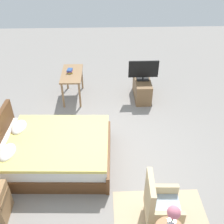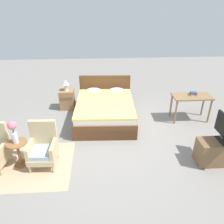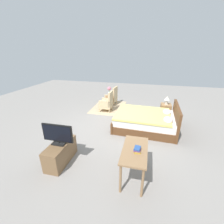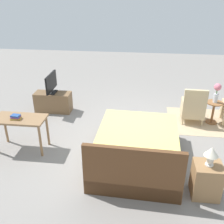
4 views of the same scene
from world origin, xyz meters
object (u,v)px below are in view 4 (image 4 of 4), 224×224
table_lamp (211,154)px  nightstand (206,180)px  armchair_by_window_right (193,108)px  side_table (213,110)px  vanity_desk (20,123)px  tv_stand (53,102)px  tv_flatscreen (51,83)px  book_stack (16,117)px  bed (137,149)px  flower_vase (217,91)px

table_lamp → nightstand: bearing=-90.0°
armchair_by_window_right → side_table: armchair_by_window_right is taller
armchair_by_window_right → vanity_desk: (3.69, 1.63, 0.24)m
nightstand → tv_stand: (3.46, -2.77, -0.03)m
armchair_by_window_right → table_lamp: size_ratio=2.79×
nightstand → vanity_desk: vanity_desk is taller
side_table → tv_flatscreen: (4.13, -0.18, 0.45)m
tv_stand → table_lamp: bearing=141.3°
armchair_by_window_right → book_stack: bearing=24.2°
tv_flatscreen → bed: bearing=138.9°
flower_vase → table_lamp: (0.67, 2.59, -0.04)m
side_table → flower_vase: size_ratio=1.17×
flower_vase → book_stack: size_ratio=2.25×
armchair_by_window_right → bed: bearing=54.0°
tv_stand → book_stack: book_stack is taller
bed → table_lamp: size_ratio=6.58×
flower_vase → nightstand: 2.73m
nightstand → book_stack: 3.69m
armchair_by_window_right → tv_flatscreen: bearing=-3.2°
armchair_by_window_right → book_stack: armchair_by_window_right is taller
nightstand → book_stack: book_stack is taller
flower_vase → book_stack: flower_vase is taller
flower_vase → table_lamp: bearing=75.4°
bed → side_table: size_ratio=3.89×
tv_flatscreen → side_table: bearing=177.5°
nightstand → tv_flatscreen: tv_flatscreen is taller
flower_vase → table_lamp: flower_vase is taller
flower_vase → vanity_desk: bearing=21.5°
armchair_by_window_right → nightstand: size_ratio=1.54×
flower_vase → book_stack: (4.23, 1.70, -0.08)m
armchair_by_window_right → tv_flatscreen: size_ratio=1.21×
vanity_desk → side_table: bearing=-158.5°
tv_flatscreen → vanity_desk: 1.84m
book_stack → armchair_by_window_right: bearing=-155.8°
bed → nightstand: size_ratio=3.63×
bed → vanity_desk: bed is taller
bed → tv_stand: bearing=-41.2°
bed → side_table: (-1.82, -1.84, 0.05)m
tv_stand → tv_flatscreen: 0.54m
vanity_desk → nightstand: bearing=165.0°
table_lamp → vanity_desk: bearing=-15.0°
table_lamp → tv_stand: size_ratio=0.34×
nightstand → tv_flatscreen: size_ratio=0.78×
armchair_by_window_right → tv_stand: 3.64m
table_lamp → tv_stand: 4.46m
armchair_by_window_right → table_lamp: same height
bed → table_lamp: (-1.14, 0.75, 0.51)m
tv_stand → vanity_desk: 1.87m
side_table → flower_vase: bearing=90.0°
flower_vase → nightstand: bearing=75.4°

